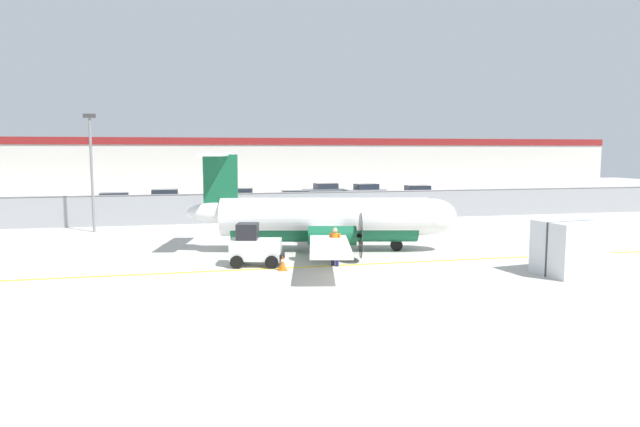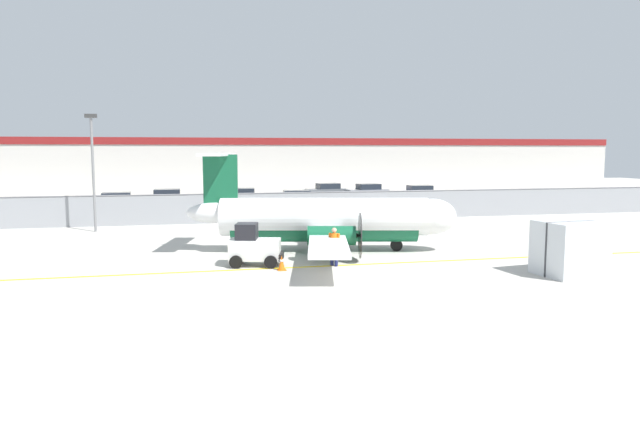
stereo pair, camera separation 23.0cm
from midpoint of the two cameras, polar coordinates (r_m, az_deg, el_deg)
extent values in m
plane|color=#BCB7AD|center=(23.78, 6.46, -5.97)|extent=(140.00, 140.00, 0.00)
cube|color=yellow|center=(25.64, 4.99, -5.04)|extent=(84.00, 0.20, 0.01)
cube|color=gray|center=(40.87, -1.85, 0.64)|extent=(98.00, 0.04, 2.00)
cylinder|color=slate|center=(40.77, -1.86, 2.11)|extent=(98.00, 0.10, 0.10)
cube|color=#38383A|center=(52.24, -4.24, 0.83)|extent=(98.00, 17.00, 0.12)
cube|color=beige|center=(70.37, -6.52, 4.82)|extent=(91.00, 8.00, 6.50)
cube|color=maroon|center=(66.39, -6.17, 7.20)|extent=(91.00, 0.20, 0.80)
cylinder|color=white|center=(28.51, 0.21, -0.32)|extent=(10.49, 4.01, 1.90)
ellipsoid|color=white|center=(29.11, 10.95, -0.29)|extent=(2.71, 2.26, 1.80)
ellipsoid|color=white|center=(28.91, -10.60, 0.07)|extent=(3.06, 1.63, 1.05)
cylinder|color=#145938|center=(28.57, 0.21, -1.36)|extent=(9.37, 3.38, 1.48)
cube|color=white|center=(28.58, 0.41, -1.45)|extent=(4.90, 15.98, 0.18)
cylinder|color=#145938|center=(31.16, 0.69, -0.80)|extent=(2.34, 1.34, 0.90)
cone|color=black|center=(31.21, 2.80, -0.80)|extent=(0.53, 0.52, 0.44)
cylinder|color=#262626|center=(31.22, 3.07, -0.80)|extent=(0.48, 2.06, 2.10)
cylinder|color=#145938|center=(26.01, 0.97, -2.22)|extent=(2.34, 1.34, 0.90)
cone|color=black|center=(26.07, 3.50, -2.22)|extent=(0.53, 0.52, 0.44)
cylinder|color=#262626|center=(26.09, 3.83, -2.21)|extent=(0.48, 2.06, 2.10)
cube|color=#145938|center=(28.75, -10.13, 2.74)|extent=(1.70, 0.53, 3.10)
cube|color=white|center=(28.72, -10.46, 5.83)|extent=(2.08, 4.92, 0.14)
cylinder|color=#59595B|center=(28.93, 7.44, -2.20)|extent=(0.17, 0.17, 0.97)
cylinder|color=black|center=(29.00, 7.43, -3.15)|extent=(0.63, 0.34, 0.60)
cylinder|color=#59595B|center=(30.81, -0.41, -1.55)|extent=(0.17, 0.17, 0.90)
cylinder|color=black|center=(30.88, -0.41, -2.37)|extent=(0.79, 0.37, 0.76)
cylinder|color=#59595B|center=(26.44, -0.36, -2.86)|extent=(0.17, 0.17, 0.90)
cylinder|color=black|center=(26.52, -0.36, -3.81)|extent=(0.79, 0.37, 0.76)
cube|color=silver|center=(25.19, -6.71, -3.58)|extent=(2.40, 1.58, 0.90)
cube|color=black|center=(25.12, -7.52, -1.78)|extent=(1.11, 1.18, 0.70)
cube|color=black|center=(25.13, -4.09, -4.28)|extent=(0.41, 1.11, 0.30)
cylinder|color=black|center=(25.78, -4.86, -4.35)|extent=(0.59, 0.31, 0.56)
cylinder|color=black|center=(24.60, -5.13, -4.87)|extent=(0.59, 0.31, 0.56)
cylinder|color=black|center=(25.96, -8.17, -4.32)|extent=(0.59, 0.31, 0.56)
cylinder|color=black|center=(24.80, -8.59, -4.83)|extent=(0.59, 0.31, 0.56)
cylinder|color=#191E4C|center=(25.08, 1.04, -4.30)|extent=(0.23, 0.23, 0.85)
cylinder|color=#191E4C|center=(24.98, 1.45, -4.34)|extent=(0.23, 0.23, 0.85)
cylinder|color=orange|center=(24.91, 1.25, -2.68)|extent=(0.48, 0.48, 0.60)
cylinder|color=orange|center=(25.00, 0.80, -2.57)|extent=(0.14, 0.14, 0.55)
cylinder|color=orange|center=(24.80, 1.70, -2.65)|extent=(0.14, 0.14, 0.55)
sphere|color=tan|center=(24.84, 1.25, -1.67)|extent=(0.22, 0.22, 0.22)
cube|color=silver|center=(25.30, 23.49, -3.18)|extent=(2.65, 2.31, 2.20)
cube|color=#333338|center=(25.30, 23.49, -3.18)|extent=(2.43, 0.41, 2.20)
cube|color=orange|center=(24.28, -4.02, -5.64)|extent=(0.36, 0.36, 0.04)
cone|color=orange|center=(24.21, -4.03, -4.90)|extent=(0.28, 0.28, 0.60)
cylinder|color=white|center=(24.20, -4.03, -4.71)|extent=(0.17, 0.17, 0.08)
cube|color=orange|center=(30.06, 1.87, -3.30)|extent=(0.36, 0.36, 0.04)
cone|color=orange|center=(30.01, 1.88, -2.70)|extent=(0.28, 0.28, 0.60)
cylinder|color=white|center=(30.00, 1.88, -2.55)|extent=(0.17, 0.17, 0.08)
cube|color=navy|center=(48.60, -20.16, 0.85)|extent=(4.30, 1.97, 0.80)
cube|color=#262D38|center=(48.53, -20.01, 1.66)|extent=(2.30, 1.70, 0.56)
cylinder|color=black|center=(47.84, -21.88, 0.32)|extent=(0.61, 0.24, 0.60)
cylinder|color=black|center=(49.63, -21.69, 0.53)|extent=(0.61, 0.24, 0.60)
cylinder|color=black|center=(47.66, -18.53, 0.42)|extent=(0.61, 0.24, 0.60)
cylinder|color=black|center=(49.45, -18.46, 0.63)|extent=(0.61, 0.24, 0.60)
cube|color=red|center=(51.36, -15.18, 1.29)|extent=(4.20, 1.71, 0.80)
cube|color=#262D38|center=(51.31, -15.37, 2.04)|extent=(2.20, 1.56, 0.56)
cylinder|color=black|center=(52.25, -13.60, 1.06)|extent=(0.60, 0.20, 0.60)
cylinder|color=black|center=(50.45, -13.62, 0.88)|extent=(0.60, 0.20, 0.60)
cylinder|color=black|center=(52.36, -16.66, 0.99)|extent=(0.60, 0.20, 0.60)
cylinder|color=black|center=(50.57, -16.79, 0.80)|extent=(0.60, 0.20, 0.60)
cube|color=navy|center=(51.39, -8.27, 1.45)|extent=(4.38, 2.23, 0.80)
cube|color=#262D38|center=(51.33, -8.11, 2.21)|extent=(2.38, 1.83, 0.56)
cylinder|color=black|center=(50.62, -9.90, 0.98)|extent=(0.62, 0.28, 0.60)
cylinder|color=black|center=(52.41, -9.74, 1.17)|extent=(0.62, 0.28, 0.60)
cylinder|color=black|center=(50.47, -6.72, 1.02)|extent=(0.62, 0.28, 0.60)
cylinder|color=black|center=(52.27, -6.68, 1.20)|extent=(0.62, 0.28, 0.60)
cube|color=slate|center=(48.25, -2.84, 1.20)|extent=(4.29, 1.93, 0.80)
cube|color=#262D38|center=(48.22, -2.67, 2.00)|extent=(2.28, 1.68, 0.56)
cylinder|color=black|center=(47.25, -4.39, 0.68)|extent=(0.61, 0.23, 0.60)
cylinder|color=black|center=(49.03, -4.59, 0.89)|extent=(0.61, 0.23, 0.60)
cylinder|color=black|center=(47.58, -1.04, 0.74)|extent=(0.61, 0.23, 0.60)
cylinder|color=black|center=(49.36, -1.35, 0.94)|extent=(0.61, 0.23, 0.60)
cube|color=slate|center=(58.56, 0.33, 2.11)|extent=(4.39, 2.25, 0.80)
cube|color=#262D38|center=(58.57, 0.47, 2.77)|extent=(2.39, 1.84, 0.56)
cylinder|color=black|center=(57.26, -0.66, 1.69)|extent=(0.62, 0.28, 0.60)
cylinder|color=black|center=(58.95, -1.25, 1.82)|extent=(0.62, 0.28, 0.60)
cylinder|color=black|center=(58.27, 1.93, 1.76)|extent=(0.62, 0.28, 0.60)
cylinder|color=black|center=(59.93, 1.28, 1.89)|extent=(0.62, 0.28, 0.60)
cube|color=gray|center=(57.82, 4.39, 2.03)|extent=(4.36, 2.13, 0.80)
cube|color=#262D38|center=(57.83, 4.53, 2.71)|extent=(2.35, 1.78, 0.56)
cylinder|color=black|center=(56.47, 3.44, 1.61)|extent=(0.62, 0.26, 0.60)
cylinder|color=black|center=(58.14, 2.77, 1.75)|extent=(0.62, 0.26, 0.60)
cylinder|color=black|center=(57.59, 6.02, 1.68)|extent=(0.62, 0.26, 0.60)
cylinder|color=black|center=(59.22, 5.29, 1.82)|extent=(0.62, 0.26, 0.60)
cube|color=navy|center=(55.97, 9.46, 1.82)|extent=(4.23, 1.78, 0.80)
cube|color=#262D38|center=(55.97, 9.61, 2.52)|extent=(2.23, 1.60, 0.56)
cylinder|color=black|center=(54.66, 8.42, 1.40)|extent=(0.60, 0.21, 0.60)
cylinder|color=black|center=(56.35, 7.79, 1.55)|extent=(0.60, 0.21, 0.60)
cylinder|color=black|center=(55.68, 11.13, 1.44)|extent=(0.60, 0.21, 0.60)
cylinder|color=black|center=(57.34, 10.43, 1.59)|extent=(0.60, 0.21, 0.60)
cylinder|color=slate|center=(37.92, -22.01, 3.53)|extent=(0.16, 0.16, 7.00)
cube|color=#333333|center=(37.95, -22.24, 9.04)|extent=(0.70, 0.30, 0.24)
camera|label=1|loc=(0.11, -90.22, -0.02)|focal=32.00mm
camera|label=2|loc=(0.11, 89.78, 0.02)|focal=32.00mm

